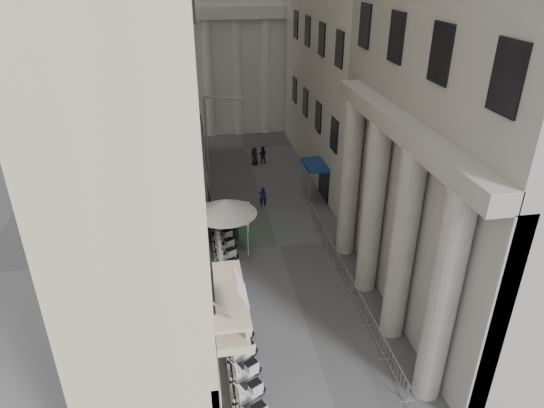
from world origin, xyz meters
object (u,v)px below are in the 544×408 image
at_px(pedestrian_b, 262,155).
at_px(security_tent, 222,206).
at_px(street_lamp, 212,146).
at_px(info_kiosk, 234,225).
at_px(pedestrian_a, 263,197).

bearing_deg(pedestrian_b, security_tent, 87.64).
distance_m(security_tent, street_lamp, 5.18).
height_order(street_lamp, pedestrian_b, street_lamp).
xyz_separation_m(info_kiosk, pedestrian_a, (2.71, 4.39, -0.21)).
xyz_separation_m(security_tent, info_kiosk, (0.75, 0.51, -1.81)).
bearing_deg(pedestrian_b, info_kiosk, 89.87).
relative_size(info_kiosk, pedestrian_b, 1.23).
height_order(pedestrian_a, pedestrian_b, pedestrian_b).
height_order(street_lamp, info_kiosk, street_lamp).
bearing_deg(pedestrian_a, pedestrian_b, -94.48).
bearing_deg(pedestrian_b, street_lamp, 78.40).
bearing_deg(street_lamp, pedestrian_b, 81.86).
bearing_deg(security_tent, pedestrian_a, 54.72).
bearing_deg(street_lamp, info_kiosk, -55.59).
bearing_deg(pedestrian_a, info_kiosk, 62.46).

